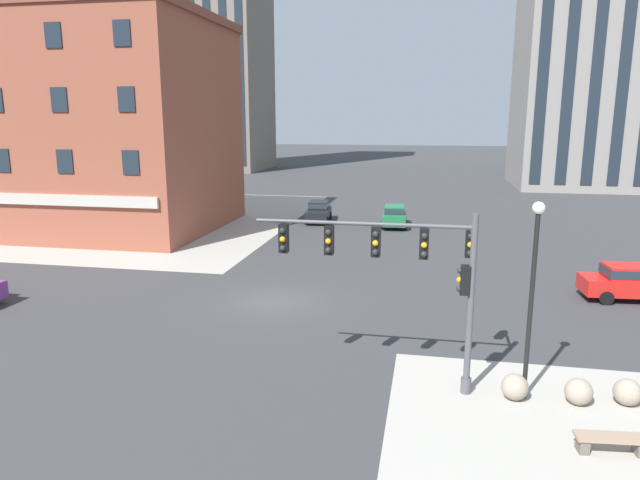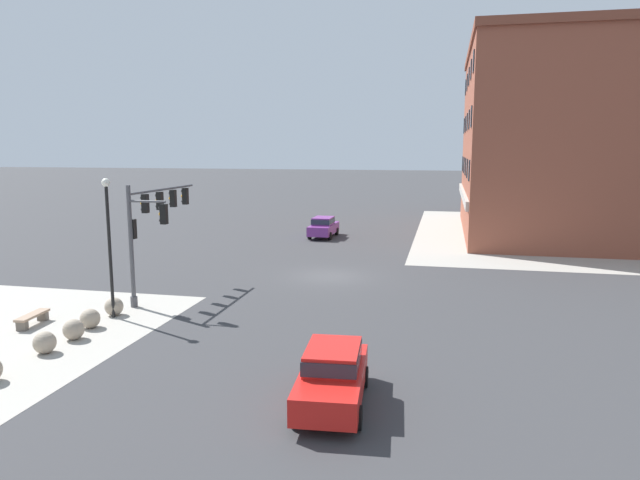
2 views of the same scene
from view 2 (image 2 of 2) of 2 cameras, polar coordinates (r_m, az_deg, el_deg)
ground_plane at (r=33.04m, az=0.97°, el=-3.61°), size 320.00×320.00×0.00m
sidewalk_far_corner at (r=53.86m, az=26.92°, el=0.37°), size 32.00×32.00×0.02m
traffic_signal_main at (r=28.79m, az=-16.33°, el=2.03°), size 6.79×2.09×5.64m
bollard_sphere_curb_a at (r=26.92m, az=-19.81°, el=-6.25°), size 0.80×0.80×0.80m
bollard_sphere_curb_b at (r=25.44m, az=-21.90°, el=-7.26°), size 0.80×0.80×0.80m
bollard_sphere_curb_c at (r=24.20m, az=-23.31°, el=-8.18°), size 0.80×0.80×0.80m
bollard_sphere_curb_d at (r=23.08m, az=-25.71°, el=-9.17°), size 0.80×0.80×0.80m
bench_near_signal at (r=26.80m, az=-26.68°, el=-6.93°), size 1.84×0.65×0.49m
street_lamp_corner_near at (r=25.94m, az=-20.27°, el=0.68°), size 0.36×0.36×6.04m
car_main_southbound_near at (r=47.15m, az=0.34°, el=1.38°), size 4.43×1.95×1.68m
car_main_southbound_far at (r=16.84m, az=1.25°, el=-13.12°), size 4.52×2.14×1.68m
storefront_block_near_corner at (r=52.71m, az=22.57°, el=9.11°), size 23.13×15.23×15.77m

